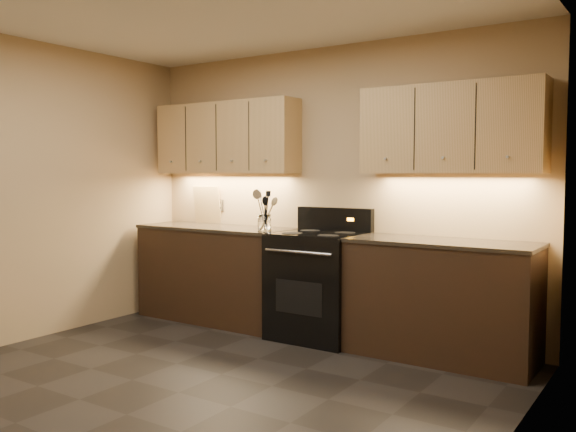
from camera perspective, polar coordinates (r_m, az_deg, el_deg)
name	(u,v)px	position (r m, az deg, el deg)	size (l,w,h in m)	color
floor	(179,393)	(4.26, -10.20, -15.95)	(4.00, 4.00, 0.00)	black
wall_back	(329,190)	(5.62, 3.90, 2.47)	(4.00, 0.04, 2.60)	tan
wall_left	(0,192)	(5.59, -25.35, 2.08)	(0.04, 4.00, 2.60)	tan
wall_right	(489,206)	(2.99, 18.32, 0.93)	(0.04, 4.00, 2.60)	tan
counter_left	(217,273)	(6.09, -6.64, -5.33)	(1.62, 0.62, 0.93)	black
counter_right	(441,299)	(4.95, 14.13, -7.58)	(1.46, 0.62, 0.93)	black
stove	(319,284)	(5.39, 2.91, -6.37)	(0.76, 0.68, 1.14)	black
upper_cab_left	(226,138)	(6.13, -5.82, 7.26)	(1.60, 0.30, 0.70)	tan
upper_cab_right	(451,129)	(5.01, 14.97, 7.88)	(1.44, 0.30, 0.70)	tan
outlet_plate	(220,205)	(6.37, -6.35, 1.01)	(0.09, 0.01, 0.12)	#B2B5BA
utensil_crock	(264,224)	(5.49, -2.22, -0.71)	(0.15, 0.15, 0.15)	white
cutting_board	(207,205)	(6.44, -7.56, 1.07)	(0.31, 0.02, 0.39)	tan
wooden_spoon	(261,212)	(5.49, -2.53, 0.35)	(0.06, 0.06, 0.31)	tan
black_spoon	(265,212)	(5.50, -2.17, 0.37)	(0.06, 0.06, 0.31)	black
black_turner	(265,210)	(5.45, -2.19, 0.61)	(0.08, 0.08, 0.36)	black
steel_spatula	(267,209)	(5.48, -1.98, 0.62)	(0.08, 0.08, 0.36)	silver
steel_skimmer	(266,210)	(5.45, -2.07, 0.56)	(0.09, 0.09, 0.35)	silver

